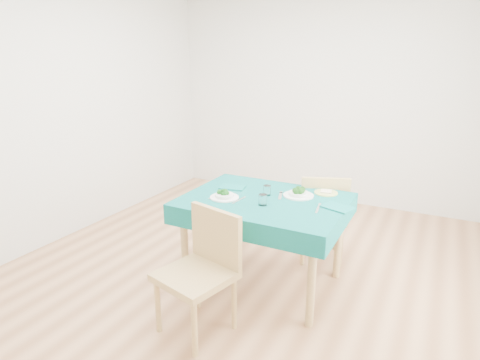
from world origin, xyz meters
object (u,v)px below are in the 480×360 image
at_px(chair_near, 194,257).
at_px(chair_far, 322,206).
at_px(table, 264,242).
at_px(bowl_near, 224,194).
at_px(bowl_far, 299,192).
at_px(side_plate, 326,193).

xyz_separation_m(chair_near, chair_far, (0.45, 1.46, -0.04)).
bearing_deg(table, chair_far, 66.55).
xyz_separation_m(chair_near, bowl_near, (-0.14, 0.65, 0.23)).
relative_size(bowl_near, bowl_far, 0.93).
bearing_deg(bowl_far, side_plate, 44.33).
bearing_deg(chair_near, chair_far, 86.98).
bearing_deg(side_plate, bowl_far, -135.67).
xyz_separation_m(table, chair_far, (0.29, 0.67, 0.15)).
bearing_deg(bowl_far, bowl_near, -148.21).
bearing_deg(bowl_near, side_plate, 35.46).
relative_size(table, chair_near, 1.13).
xyz_separation_m(chair_far, side_plate, (0.11, -0.31, 0.24)).
bearing_deg(chair_far, table, 44.74).
bearing_deg(bowl_far, chair_near, -111.39).
relative_size(chair_near, side_plate, 5.83).
height_order(table, side_plate, side_plate).
bearing_deg(chair_far, bowl_far, 60.17).
distance_m(chair_near, side_plate, 1.29).
bearing_deg(side_plate, table, -138.39).
distance_m(chair_far, side_plate, 0.41).
height_order(table, chair_far, chair_far).
distance_m(bowl_near, bowl_far, 0.61).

